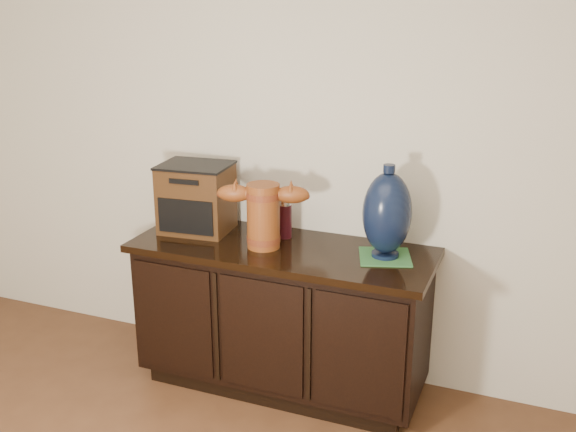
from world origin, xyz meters
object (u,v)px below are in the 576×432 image
at_px(lamp_base, 387,214).
at_px(sideboard, 282,316).
at_px(tv_radio, 196,198).
at_px(spray_can, 285,219).
at_px(terracotta_vessel, 263,212).

bearing_deg(lamp_base, sideboard, -174.64).
xyz_separation_m(tv_radio, lamp_base, (0.98, -0.01, 0.04)).
height_order(sideboard, tv_radio, tv_radio).
relative_size(sideboard, lamp_base, 3.38).
xyz_separation_m(sideboard, spray_can, (-0.04, 0.13, 0.47)).
bearing_deg(lamp_base, spray_can, 171.36).
xyz_separation_m(terracotta_vessel, lamp_base, (0.57, 0.08, 0.04)).
bearing_deg(terracotta_vessel, lamp_base, -8.39).
bearing_deg(sideboard, spray_can, 105.69).
height_order(sideboard, terracotta_vessel, terracotta_vessel).
xyz_separation_m(sideboard, lamp_base, (0.49, 0.05, 0.58)).
bearing_deg(lamp_base, tv_radio, 179.28).
distance_m(tv_radio, spray_can, 0.47).
height_order(tv_radio, spray_can, tv_radio).
bearing_deg(terracotta_vessel, sideboard, 7.73).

